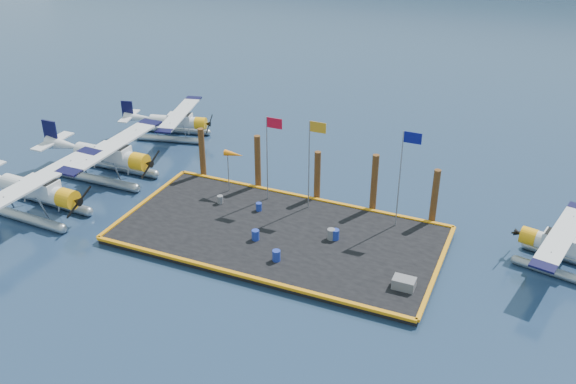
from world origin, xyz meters
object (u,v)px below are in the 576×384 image
object	(u,v)px
windsock	(234,155)
piling_3	(374,185)
piling_0	(202,154)
flagpole_blue	(404,165)
seaplane_a	(38,193)
flagpole_red	(270,146)
seaplane_c	(176,123)
seaplane_d	(566,250)
flagpole_yellow	(312,152)
piling_4	(434,198)
drum_4	(335,235)
drum_2	(331,234)
piling_2	(317,177)
piling_1	(258,163)
seaplane_b	(110,158)
drum_0	(220,199)
drum_3	(256,235)
drum_1	(276,256)
drum_5	(259,207)
crate	(404,283)

from	to	relation	value
windsock	piling_3	bearing A→B (deg)	9.53
piling_0	flagpole_blue	bearing A→B (deg)	-6.01
seaplane_a	flagpole_red	distance (m)	15.63
seaplane_c	seaplane_d	distance (m)	31.94
flagpole_yellow	piling_4	xyz separation A→B (m)	(7.80, 1.60, -2.51)
seaplane_a	drum_4	distance (m)	19.81
drum_2	flagpole_blue	xyz separation A→B (m)	(3.42, 3.17, 3.94)
flagpole_red	seaplane_c	bearing A→B (deg)	148.50
flagpole_blue	windsock	bearing A→B (deg)	180.00
piling_0	piling_4	world-z (taller)	same
seaplane_a	piling_2	world-z (taller)	piling_2
piling_3	piling_2	bearing A→B (deg)	180.00
flagpole_blue	piling_1	size ratio (longest dim) A/B	1.55
seaplane_a	flagpole_red	size ratio (longest dim) A/B	1.76
seaplane_b	piling_0	bearing A→B (deg)	112.38
seaplane_b	flagpole_yellow	distance (m)	15.82
drum_0	drum_3	distance (m)	5.31
drum_0	piling_1	distance (m)	3.94
windsock	drum_4	bearing A→B (deg)	-19.98
seaplane_b	piling_3	xyz separation A→B (m)	(19.32, 2.62, 0.52)
drum_0	drum_3	world-z (taller)	drum_3
drum_0	piling_3	distance (m)	10.40
drum_1	piling_0	bearing A→B (deg)	139.46
flagpole_yellow	windsock	bearing A→B (deg)	180.00
drum_0	piling_2	world-z (taller)	piling_2
drum_5	piling_3	distance (m)	7.75
seaplane_b	drum_5	world-z (taller)	seaplane_b
seaplane_b	drum_3	size ratio (longest dim) A/B	15.89
drum_5	flagpole_blue	xyz separation A→B (m)	(9.04, 1.73, 4.01)
flagpole_red	piling_1	distance (m)	3.28
seaplane_d	crate	size ratio (longest dim) A/B	7.03
drum_0	crate	world-z (taller)	crate
crate	piling_4	size ratio (longest dim) A/B	0.31
drum_3	drum_5	bearing A→B (deg)	112.46
seaplane_a	drum_4	size ratio (longest dim) A/B	15.63
drum_1	drum_4	size ratio (longest dim) A/B	1.00
drum_2	drum_3	world-z (taller)	drum_2
piling_3	piling_4	distance (m)	4.00
drum_1	drum_5	xyz separation A→B (m)	(-3.50, 4.93, -0.06)
drum_0	drum_3	xyz separation A→B (m)	(4.23, -3.21, 0.05)
seaplane_b	piling_0	world-z (taller)	piling_0
drum_1	piling_4	bearing A→B (deg)	48.37
seaplane_c	drum_0	bearing A→B (deg)	31.63
drum_2	piling_0	distance (m)	12.77
seaplane_a	piling_2	distance (m)	18.61
windsock	flagpole_red	bearing A→B (deg)	0.00
piling_4	piling_0	bearing A→B (deg)	180.00
seaplane_d	windsock	world-z (taller)	windsock
drum_0	windsock	world-z (taller)	windsock
piling_2	flagpole_blue	bearing A→B (deg)	-14.48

